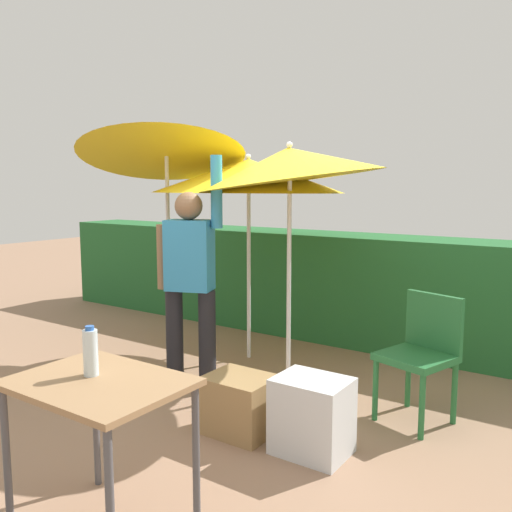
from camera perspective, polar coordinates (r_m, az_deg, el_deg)
ground_plane at (r=4.28m, az=-2.34°, el=-15.20°), size 24.00×24.00×0.00m
hedge_row at (r=5.86m, az=9.87°, el=-3.29°), size 8.00×0.70×1.13m
umbrella_rainbow at (r=4.31m, az=3.56°, el=9.61°), size 1.51×1.49×2.07m
umbrella_orange at (r=5.08m, az=-9.88°, el=11.79°), size 1.60×1.54×2.47m
umbrella_yellow at (r=5.05m, az=-0.80°, el=8.44°), size 1.78×1.78×1.94m
person_vendor at (r=4.34m, az=-6.99°, el=-2.08°), size 0.55×0.33×1.88m
chair_plastic at (r=4.01m, az=17.14°, el=-9.40°), size 0.55×0.55×0.89m
cooler_box at (r=3.49m, az=5.93°, el=-16.44°), size 0.45×0.35×0.48m
crate_cardboard at (r=3.75m, az=-1.70°, el=-15.38°), size 0.44×0.37×0.39m
folding_table at (r=2.70m, az=-16.19°, el=-14.32°), size 0.80×0.60×0.76m
bottle_water at (r=2.70m, az=-17.07°, el=-9.66°), size 0.07×0.07×0.24m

